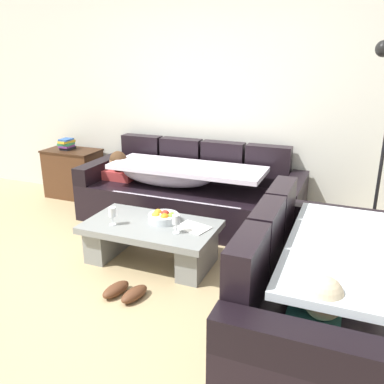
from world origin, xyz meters
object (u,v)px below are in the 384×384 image
couch_near_window (316,290)px  coffee_table (151,238)px  wine_glass_near_right (176,220)px  couch_along_wall (187,194)px  wine_glass_near_left (112,213)px  fruit_bowl (163,217)px  book_stack_on_cabinet (67,144)px  open_magazine (193,228)px  floor_lamp (379,138)px  side_cabinet (74,173)px  pair_of_shoes (125,292)px

couch_near_window → coffee_table: size_ratio=1.60×
coffee_table → wine_glass_near_right: size_ratio=7.23×
couch_near_window → couch_along_wall: bearing=45.9°
couch_along_wall → wine_glass_near_left: 1.22m
fruit_bowl → book_stack_on_cabinet: book_stack_on_cabinet is taller
coffee_table → couch_along_wall: bearing=94.5°
wine_glass_near_left → wine_glass_near_right: same height
couch_near_window → wine_glass_near_left: 1.85m
coffee_table → open_magazine: size_ratio=4.29×
wine_glass_near_left → couch_near_window: bearing=-10.9°
coffee_table → book_stack_on_cabinet: bearing=146.1°
fruit_bowl → wine_glass_near_right: (0.21, -0.19, 0.07)m
coffee_table → floor_lamp: floor_lamp is taller
wine_glass_near_right → side_cabinet: 2.53m
floor_lamp → pair_of_shoes: (-1.75, -1.60, -1.07)m
coffee_table → wine_glass_near_right: 0.40m
open_magazine → wine_glass_near_right: bearing=-107.5°
coffee_table → pair_of_shoes: 0.64m
pair_of_shoes → couch_near_window: bearing=4.4°
coffee_table → pair_of_shoes: (0.08, -0.60, -0.19)m
wine_glass_near_right → pair_of_shoes: size_ratio=0.48×
fruit_bowl → side_cabinet: bearing=148.4°
couch_along_wall → floor_lamp: 2.06m
coffee_table → open_magazine: bearing=8.2°
couch_along_wall → open_magazine: (0.48, -0.99, 0.06)m
side_cabinet → pair_of_shoes: side_cabinet is taller
couch_near_window → coffee_table: couch_near_window is taller
wine_glass_near_left → wine_glass_near_right: 0.60m
couch_along_wall → side_cabinet: couch_along_wall is taller
floor_lamp → pair_of_shoes: size_ratio=5.63×
couch_along_wall → fruit_bowl: bearing=-80.0°
open_magazine → pair_of_shoes: bearing=-100.6°
couch_near_window → floor_lamp: bearing=-12.0°
fruit_bowl → book_stack_on_cabinet: bearing=149.3°
wine_glass_near_right → couch_near_window: bearing=-18.4°
open_magazine → floor_lamp: (1.43, 0.94, 0.73)m
fruit_bowl → pair_of_shoes: size_ratio=0.81×
couch_near_window → fruit_bowl: 1.54m
coffee_table → wine_glass_near_right: bearing=-17.1°
wine_glass_near_left → pair_of_shoes: (0.38, -0.46, -0.45)m
open_magazine → pair_of_shoes: 0.81m
side_cabinet → floor_lamp: floor_lamp is taller
side_cabinet → pair_of_shoes: (1.90, -1.87, -0.28)m
wine_glass_near_left → book_stack_on_cabinet: 2.14m
book_stack_on_cabinet → floor_lamp: (3.72, -0.27, 0.40)m
wine_glass_near_left → floor_lamp: bearing=28.2°
wine_glass_near_right → side_cabinet: bearing=147.3°
book_stack_on_cabinet → wine_glass_near_right: bearing=-31.9°
side_cabinet → open_magazine: bearing=-28.7°
coffee_table → floor_lamp: (1.82, 1.00, 0.88)m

